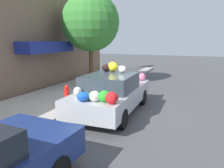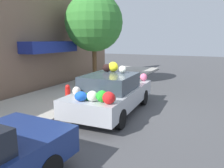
{
  "view_description": "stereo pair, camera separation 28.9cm",
  "coord_description": "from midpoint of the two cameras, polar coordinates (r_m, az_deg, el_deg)",
  "views": [
    {
      "loc": [
        -6.86,
        -3.01,
        2.53
      ],
      "look_at": [
        0.0,
        -0.1,
        1.02
      ],
      "focal_mm": 35.0,
      "sensor_mm": 36.0,
      "label": 1
    },
    {
      "loc": [
        -6.74,
        -3.28,
        2.53
      ],
      "look_at": [
        0.0,
        -0.1,
        1.02
      ],
      "focal_mm": 35.0,
      "sensor_mm": 36.0,
      "label": 2
    }
  ],
  "objects": [
    {
      "name": "street_tree",
      "position": [
        12.36,
        -6.35,
        15.69
      ],
      "size": [
        3.16,
        3.16,
        4.89
      ],
      "color": "brown",
      "rests_on": "sidewalk_curb"
    },
    {
      "name": "building_facade",
      "position": [
        10.63,
        -26.92,
        11.43
      ],
      "size": [
        18.0,
        1.2,
        5.55
      ],
      "color": "#846651",
      "rests_on": "ground"
    },
    {
      "name": "ground_plane",
      "position": [
        7.91,
        -1.7,
        -7.18
      ],
      "size": [
        60.0,
        60.0,
        0.0
      ],
      "primitive_type": "plane",
      "color": "#4C4C4F"
    },
    {
      "name": "sidewalk_curb",
      "position": [
        9.3,
        -17.04,
        -4.36
      ],
      "size": [
        24.0,
        3.2,
        0.14
      ],
      "color": "#B2ADA3",
      "rests_on": "ground"
    },
    {
      "name": "fire_hydrant",
      "position": [
        8.58,
        -12.67,
        -2.56
      ],
      "size": [
        0.2,
        0.2,
        0.7
      ],
      "color": "red",
      "rests_on": "sidewalk_curb"
    },
    {
      "name": "art_car",
      "position": [
        7.64,
        -1.18,
        -2.11
      ],
      "size": [
        4.26,
        1.94,
        1.73
      ],
      "rotation": [
        0.0,
        0.0,
        0.04
      ],
      "color": "#B7BABF",
      "rests_on": "ground"
    }
  ]
}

